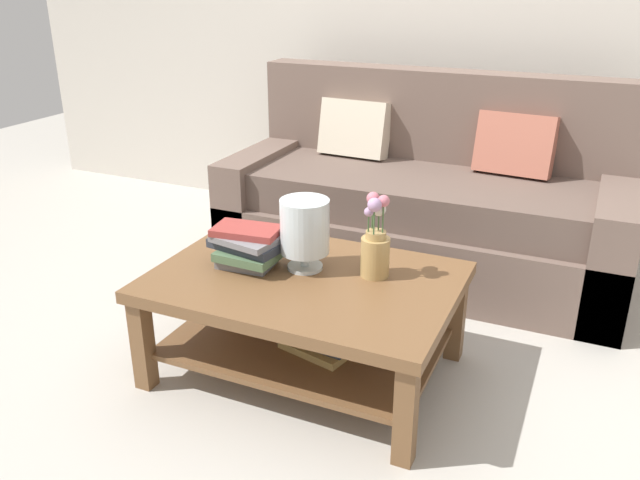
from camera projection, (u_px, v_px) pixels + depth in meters
ground_plane at (354, 339)px, 3.00m from camera, size 10.00×10.00×0.00m
back_wall at (460, 10)px, 3.87m from camera, size 6.40×0.12×2.70m
couch at (425, 205)px, 3.62m from camera, size 2.14×0.90×1.06m
coffee_table at (306, 303)px, 2.64m from camera, size 1.20×0.83×0.44m
book_stack_main at (248, 246)px, 2.67m from camera, size 0.32×0.25×0.16m
glass_hurricane_vase at (305, 228)px, 2.60m from camera, size 0.20×0.20×0.30m
flower_pitcher at (375, 245)px, 2.56m from camera, size 0.12×0.12×0.34m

